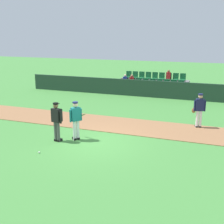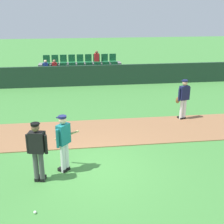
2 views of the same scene
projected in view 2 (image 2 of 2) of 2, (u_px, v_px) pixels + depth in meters
ground_plane at (95, 169)px, 9.15m from camera, size 80.00×80.00×0.00m
infield_dirt_path at (89, 133)px, 11.73m from camera, size 28.00×2.67×0.03m
dugout_fence at (82, 76)px, 18.48m from camera, size 20.00×0.16×1.27m
stadium_bleachers at (81, 73)px, 19.87m from camera, size 5.55×2.10×1.90m
batter_teal_jersey at (64, 141)px, 8.73m from camera, size 0.76×0.67×1.76m
umpire_home_plate at (37, 149)px, 8.21m from camera, size 0.58×0.36×1.76m
runner_navy_jersey at (183, 98)px, 12.83m from camera, size 0.67×0.38×1.76m
baseball at (35, 212)px, 7.16m from camera, size 0.07×0.07×0.07m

